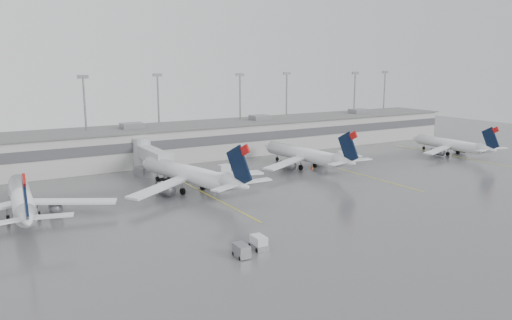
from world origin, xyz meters
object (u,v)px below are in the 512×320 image
jet_far_left (22,200)px  baggage_tug (259,244)px  jet_far_right (452,144)px  jet_mid_right (307,155)px  jet_mid_left (191,174)px

jet_far_left → baggage_tug: size_ratio=11.05×
jet_far_right → jet_mid_right: bearing=175.1°
jet_far_left → baggage_tug: bearing=-46.8°
jet_mid_left → baggage_tug: jet_mid_left is taller
jet_far_left → baggage_tug: (24.26, -28.68, -2.39)m
jet_far_right → jet_far_left: bearing=-175.9°
jet_mid_left → jet_mid_right: (30.55, 5.89, -0.20)m
jet_mid_right → baggage_tug: 50.63m
jet_far_left → jet_mid_right: (58.95, 8.12, 0.05)m
jet_mid_left → baggage_tug: bearing=-110.3°
jet_far_left → jet_far_right: (101.01, 2.57, -0.36)m
jet_mid_left → baggage_tug: 31.30m
jet_mid_left → jet_far_right: bearing=-12.4°
jet_far_left → baggage_tug: 37.64m
jet_mid_right → baggage_tug: (-34.68, -36.81, -2.44)m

